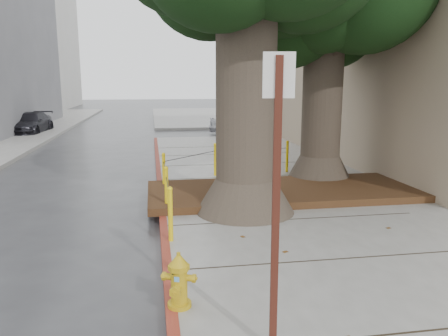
% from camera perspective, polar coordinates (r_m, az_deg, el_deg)
% --- Properties ---
extents(ground, '(140.00, 140.00, 0.00)m').
position_cam_1_polar(ground, '(6.84, 10.15, -13.08)').
color(ground, '#28282B').
rests_on(ground, ground).
extents(sidewalk_far, '(16.00, 20.00, 0.15)m').
position_cam_1_polar(sidewalk_far, '(36.88, 3.42, 6.87)').
color(sidewalk_far, slate).
rests_on(sidewalk_far, ground).
extents(curb_red, '(0.14, 26.00, 0.16)m').
position_cam_1_polar(curb_red, '(8.79, -7.96, -6.94)').
color(curb_red, maroon).
rests_on(curb_red, ground).
extents(planter_bed, '(6.40, 2.60, 0.16)m').
position_cam_1_polar(planter_bed, '(10.54, 7.77, -3.01)').
color(planter_bed, black).
rests_on(planter_bed, sidewalk_main).
extents(building_far_white, '(12.00, 18.00, 15.00)m').
position_cam_1_polar(building_far_white, '(53.19, -26.55, 15.06)').
color(building_far_white, silver).
rests_on(building_far_white, ground).
extents(building_side_white, '(10.00, 10.00, 9.00)m').
position_cam_1_polar(building_side_white, '(36.71, 20.81, 13.08)').
color(building_side_white, silver).
rests_on(building_side_white, ground).
extents(building_side_grey, '(12.00, 14.00, 12.00)m').
position_cam_1_polar(building_side_grey, '(45.03, 23.85, 14.28)').
color(building_side_grey, slate).
rests_on(building_side_grey, ground).
extents(bollard_ring, '(3.79, 5.39, 0.95)m').
position_cam_1_polar(bollard_ring, '(10.53, -2.16, -0.51)').
color(bollard_ring, yellow).
rests_on(bollard_ring, sidewalk_main).
extents(fire_hydrant, '(0.36, 0.36, 0.68)m').
position_cam_1_polar(fire_hydrant, '(5.35, -5.90, -14.41)').
color(fire_hydrant, gold).
rests_on(fire_hydrant, sidewalk_main).
extents(signpost, '(0.29, 0.08, 2.90)m').
position_cam_1_polar(signpost, '(4.08, 6.84, -3.07)').
color(signpost, '#471911').
rests_on(signpost, sidewalk_main).
extents(car_silver, '(3.78, 1.83, 1.24)m').
position_cam_1_polar(car_silver, '(24.09, 2.39, 5.94)').
color(car_silver, '#B1B1B6').
rests_on(car_silver, ground).
extents(car_red, '(3.58, 1.38, 1.16)m').
position_cam_1_polar(car_red, '(27.02, 13.07, 6.14)').
color(car_red, maroon).
rests_on(car_red, ground).
extents(car_dark, '(1.97, 4.20, 1.19)m').
position_cam_1_polar(car_dark, '(26.19, -24.05, 5.35)').
color(car_dark, black).
rests_on(car_dark, ground).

